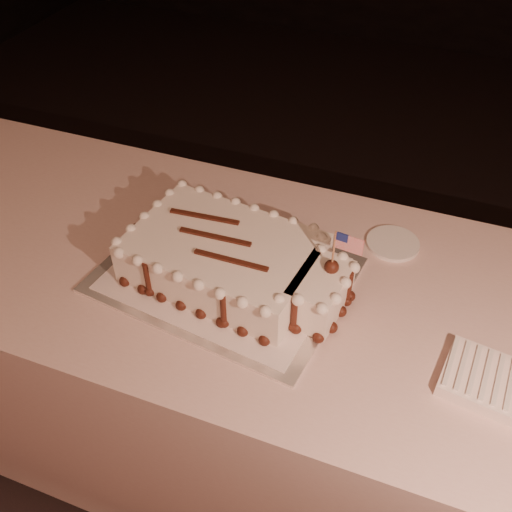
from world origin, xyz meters
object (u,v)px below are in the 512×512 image
(banquet_table, at_px, (285,379))
(cake_board, at_px, (225,275))
(sheet_cake, at_px, (235,261))
(napkin_stack, at_px, (496,384))
(side_plate, at_px, (393,243))

(banquet_table, distance_m, cake_board, 0.41)
(banquet_table, relative_size, sheet_cake, 4.35)
(banquet_table, height_order, napkin_stack, napkin_stack)
(sheet_cake, height_order, side_plate, sheet_cake)
(banquet_table, relative_size, cake_board, 4.26)
(sheet_cake, bearing_deg, banquet_table, 14.01)
(cake_board, bearing_deg, side_plate, 43.12)
(cake_board, xyz_separation_m, side_plate, (0.35, 0.25, 0.00))
(cake_board, xyz_separation_m, napkin_stack, (0.62, -0.10, 0.01))
(side_plate, bearing_deg, cake_board, -144.43)
(napkin_stack, xyz_separation_m, side_plate, (-0.27, 0.36, -0.01))
(sheet_cake, bearing_deg, cake_board, 172.86)
(banquet_table, relative_size, napkin_stack, 10.83)
(napkin_stack, bearing_deg, sheet_cake, 170.47)
(side_plate, bearing_deg, banquet_table, -131.38)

